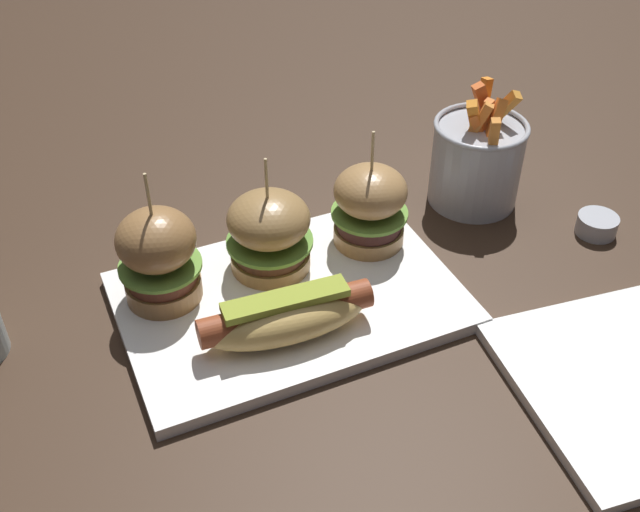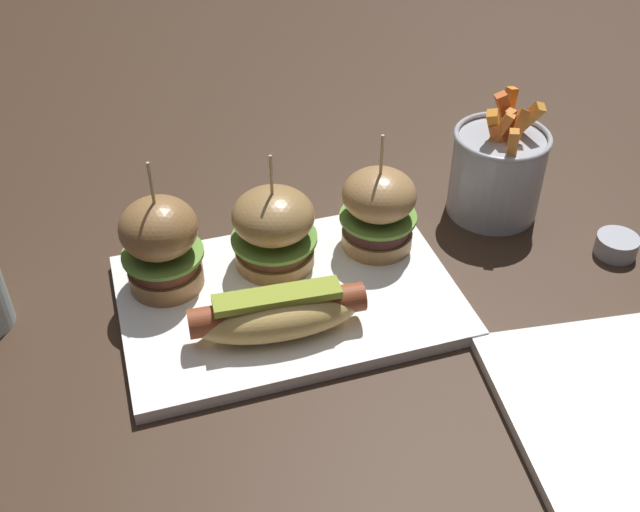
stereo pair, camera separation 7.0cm
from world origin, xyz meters
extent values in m
plane|color=#382619|center=(0.00, 0.00, 0.00)|extent=(3.00, 3.00, 0.00)
cube|color=white|center=(0.00, 0.00, 0.01)|extent=(0.34, 0.23, 0.01)
ellipsoid|color=tan|center=(-0.02, -0.05, 0.04)|extent=(0.16, 0.07, 0.04)
cylinder|color=brown|center=(-0.02, -0.05, 0.04)|extent=(0.17, 0.04, 0.03)
cube|color=olive|center=(-0.02, -0.05, 0.06)|extent=(0.12, 0.03, 0.01)
cylinder|color=olive|center=(-0.12, 0.05, 0.02)|extent=(0.08, 0.08, 0.02)
cylinder|color=brown|center=(-0.12, 0.05, 0.04)|extent=(0.07, 0.07, 0.02)
cylinder|color=#6B9E3D|center=(-0.12, 0.05, 0.05)|extent=(0.08, 0.08, 0.00)
ellipsoid|color=olive|center=(-0.12, 0.05, 0.09)|extent=(0.08, 0.08, 0.06)
cylinder|color=tan|center=(-0.12, 0.05, 0.13)|extent=(0.00, 0.00, 0.06)
cylinder|color=olive|center=(0.00, 0.05, 0.02)|extent=(0.08, 0.08, 0.02)
cylinder|color=#4D2D1F|center=(0.00, 0.05, 0.04)|extent=(0.08, 0.08, 0.01)
cylinder|color=#609338|center=(0.00, 0.05, 0.05)|extent=(0.09, 0.09, 0.00)
ellipsoid|color=olive|center=(0.00, 0.05, 0.08)|extent=(0.09, 0.09, 0.05)
cylinder|color=tan|center=(0.00, 0.05, 0.12)|extent=(0.00, 0.00, 0.06)
cylinder|color=#A47A49|center=(0.11, 0.05, 0.02)|extent=(0.08, 0.08, 0.02)
cylinder|color=#452421|center=(0.11, 0.05, 0.04)|extent=(0.07, 0.07, 0.02)
cylinder|color=#6B9E3D|center=(0.11, 0.05, 0.05)|extent=(0.08, 0.08, 0.00)
ellipsoid|color=#A47A49|center=(0.11, 0.05, 0.08)|extent=(0.08, 0.08, 0.05)
cylinder|color=tan|center=(0.11, 0.05, 0.12)|extent=(0.00, 0.00, 0.06)
cylinder|color=#A8AAB2|center=(0.28, 0.09, 0.05)|extent=(0.11, 0.11, 0.10)
torus|color=#A8AAB2|center=(0.28, 0.09, 0.10)|extent=(0.11, 0.11, 0.01)
cube|color=orange|center=(0.28, 0.09, 0.09)|extent=(0.04, 0.02, 0.06)
cube|color=orange|center=(0.27, 0.05, 0.10)|extent=(0.02, 0.02, 0.07)
cube|color=orange|center=(0.30, 0.10, 0.10)|extent=(0.04, 0.05, 0.08)
cube|color=orange|center=(0.27, 0.09, 0.10)|extent=(0.05, 0.03, 0.08)
cube|color=orange|center=(0.29, 0.10, 0.10)|extent=(0.05, 0.02, 0.09)
cube|color=orange|center=(0.28, 0.09, 0.09)|extent=(0.04, 0.02, 0.06)
cube|color=orange|center=(0.27, 0.09, 0.10)|extent=(0.04, 0.03, 0.07)
cube|color=orange|center=(0.28, 0.07, 0.10)|extent=(0.05, 0.03, 0.08)
cube|color=orange|center=(0.28, 0.09, 0.10)|extent=(0.02, 0.02, 0.08)
cube|color=orange|center=(0.29, 0.11, 0.10)|extent=(0.02, 0.02, 0.09)
cylinder|color=#A8AAB2|center=(0.37, -0.03, 0.01)|extent=(0.05, 0.05, 0.02)
cylinder|color=beige|center=(0.37, -0.03, 0.02)|extent=(0.04, 0.04, 0.00)
cube|color=white|center=(0.25, -0.23, 0.01)|extent=(0.24, 0.24, 0.01)
camera|label=1|loc=(-0.21, -0.54, 0.53)|focal=42.74mm
camera|label=2|loc=(-0.14, -0.57, 0.53)|focal=42.74mm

